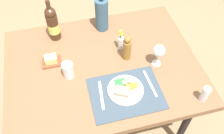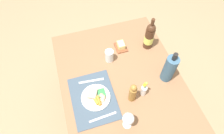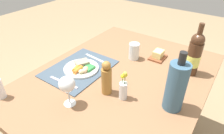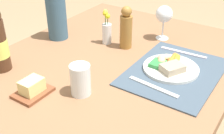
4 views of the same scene
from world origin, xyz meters
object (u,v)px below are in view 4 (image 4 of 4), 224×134
at_px(fork, 153,87).
at_px(butter_dish, 32,89).
at_px(knife, 183,53).
at_px(wine_glass, 164,15).
at_px(pepper_mill, 126,28).
at_px(flower_vase, 107,31).
at_px(dinner_plate, 170,66).
at_px(water_tumbler, 81,81).
at_px(cooler_bottle, 56,12).
at_px(dining_table, 109,76).

xyz_separation_m(fork, butter_dish, (-0.27, 0.35, 0.02)).
height_order(knife, wine_glass, wine_glass).
height_order(pepper_mill, flower_vase, pepper_mill).
bearing_deg(knife, dinner_plate, 178.65).
xyz_separation_m(fork, flower_vase, (0.23, 0.36, 0.06)).
height_order(dinner_plate, water_tumbler, water_tumbler).
bearing_deg(flower_vase, cooler_bottle, 109.04).
xyz_separation_m(dining_table, knife, (0.26, -0.23, 0.07)).
bearing_deg(dining_table, wine_glass, -12.15).
bearing_deg(cooler_bottle, flower_vase, -70.96).
distance_m(water_tumbler, wine_glass, 0.60).
bearing_deg(knife, cooler_bottle, 103.24).
bearing_deg(wine_glass, cooler_bottle, 122.28).
bearing_deg(water_tumbler, flower_vase, 21.83).
distance_m(fork, water_tumbler, 0.27).
bearing_deg(wine_glass, water_tumbler, 175.82).
height_order(dinner_plate, flower_vase, flower_vase).
relative_size(dinner_plate, butter_dish, 1.75).
xyz_separation_m(knife, water_tumbler, (-0.49, 0.20, 0.04)).
relative_size(dining_table, knife, 6.20).
distance_m(cooler_bottle, flower_vase, 0.26).
xyz_separation_m(fork, cooler_bottle, (0.14, 0.60, 0.13)).
bearing_deg(cooler_bottle, knife, -73.32).
relative_size(fork, flower_vase, 1.22).
height_order(knife, water_tumbler, water_tumbler).
height_order(knife, butter_dish, butter_dish).
height_order(dinner_plate, fork, dinner_plate).
height_order(flower_vase, wine_glass, same).
bearing_deg(wine_glass, dining_table, 167.85).
height_order(fork, knife, same).
distance_m(knife, water_tumbler, 0.53).
bearing_deg(cooler_bottle, water_tumbler, -128.23).
relative_size(dinner_plate, pepper_mill, 1.13).
distance_m(knife, wine_glass, 0.22).
bearing_deg(butter_dish, flower_vase, 1.95).
distance_m(dinner_plate, cooler_bottle, 0.61).
relative_size(dining_table, fork, 6.25).
relative_size(butter_dish, cooler_bottle, 0.41).
bearing_deg(pepper_mill, dinner_plate, -107.71).
xyz_separation_m(flower_vase, wine_glass, (0.20, -0.20, 0.06)).
bearing_deg(pepper_mill, fork, -132.05).
bearing_deg(fork, water_tumbler, 135.30).
bearing_deg(dinner_plate, dining_table, 111.78).
xyz_separation_m(water_tumbler, wine_glass, (0.59, -0.04, 0.07)).
bearing_deg(butter_dish, water_tumbler, -54.52).
distance_m(knife, pepper_mill, 0.28).
height_order(dining_table, fork, fork).
relative_size(dinner_plate, flower_vase, 1.33).
distance_m(fork, flower_vase, 0.43).
distance_m(water_tumbler, cooler_bottle, 0.51).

